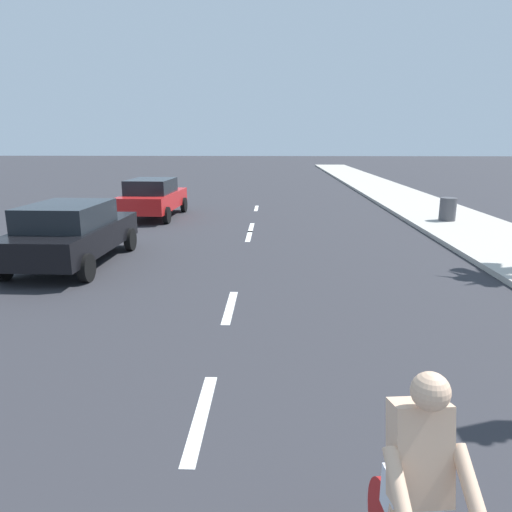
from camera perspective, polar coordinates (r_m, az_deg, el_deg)
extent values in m
plane|color=#2D2D33|center=(18.27, -0.39, 4.19)|extent=(160.00, 160.00, 0.00)
cube|color=#B2ADA3|center=(21.36, 21.09, 4.86)|extent=(3.60, 80.00, 0.14)
cube|color=white|center=(5.70, -6.70, -18.70)|extent=(0.16, 1.80, 0.01)
cube|color=white|center=(8.94, -3.17, -6.19)|extent=(0.16, 1.80, 0.01)
cube|color=white|center=(15.46, -0.86, 2.43)|extent=(0.16, 1.80, 0.01)
cube|color=white|center=(17.02, -0.58, 3.48)|extent=(0.16, 1.80, 0.01)
cube|color=white|center=(21.92, 0.05, 5.82)|extent=(0.16, 1.80, 0.01)
cylinder|color=black|center=(3.56, 17.60, -27.37)|extent=(0.03, 0.03, 0.48)
cube|color=beige|center=(3.15, 19.25, -21.54)|extent=(0.37, 0.35, 0.63)
sphere|color=beige|center=(2.88, 20.42, -15.15)|extent=(0.22, 0.22, 0.22)
cube|color=white|center=(3.38, 18.39, -25.64)|extent=(0.34, 0.25, 0.28)
cylinder|color=beige|center=(3.10, 24.90, -25.07)|extent=(0.14, 0.49, 0.41)
cylinder|color=beige|center=(2.95, 17.22, -26.54)|extent=(0.14, 0.49, 0.41)
cube|color=black|center=(12.73, -21.32, 2.14)|extent=(1.98, 4.56, 0.64)
cube|color=black|center=(12.42, -21.98, 4.63)|extent=(1.71, 2.38, 0.56)
cylinder|color=black|center=(14.56, -22.16, 1.95)|extent=(0.19, 0.64, 0.64)
cylinder|color=black|center=(13.86, -15.02, 1.95)|extent=(0.19, 0.64, 0.64)
cylinder|color=black|center=(11.92, -28.33, -1.15)|extent=(0.19, 0.64, 0.64)
cylinder|color=black|center=(11.05, -19.87, -1.37)|extent=(0.19, 0.64, 0.64)
cube|color=red|center=(19.72, -12.33, 6.61)|extent=(1.96, 4.41, 0.64)
cube|color=black|center=(19.45, -12.60, 8.28)|extent=(1.68, 2.31, 0.56)
cylinder|color=black|center=(21.44, -13.55, 6.11)|extent=(0.20, 0.65, 0.64)
cylinder|color=black|center=(20.96, -8.74, 6.16)|extent=(0.20, 0.65, 0.64)
cylinder|color=black|center=(18.66, -16.24, 4.84)|extent=(0.20, 0.65, 0.64)
cylinder|color=black|center=(18.11, -10.77, 4.89)|extent=(0.20, 0.65, 0.64)
cylinder|color=#47474C|center=(19.06, 22.25, 5.29)|extent=(0.60, 0.60, 0.85)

